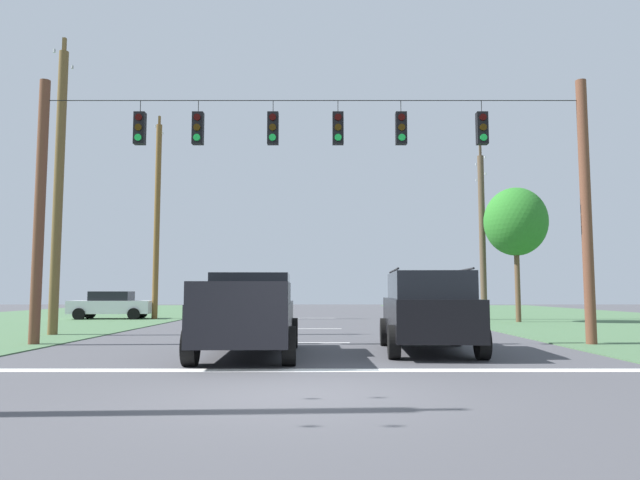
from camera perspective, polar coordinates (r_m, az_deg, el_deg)
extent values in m
plane|color=#47474C|center=(8.82, -2.74, -14.92)|extent=(120.00, 120.00, 0.00)
cube|color=white|center=(11.27, -2.17, -12.77)|extent=(13.33, 0.45, 0.01)
cube|color=white|center=(17.23, -1.49, -10.13)|extent=(2.50, 0.15, 0.01)
cube|color=white|center=(23.68, -1.14, -8.77)|extent=(2.50, 0.15, 0.01)
cube|color=white|center=(33.07, -0.88, -7.75)|extent=(2.50, 0.15, 0.01)
cylinder|color=brown|center=(18.44, -26.26, 2.70)|extent=(0.30, 0.30, 7.70)
cylinder|color=brown|center=(18.26, 24.64, 2.71)|extent=(0.30, 0.30, 7.70)
cylinder|color=black|center=(17.34, -0.92, 13.66)|extent=(15.76, 0.02, 0.02)
cylinder|color=black|center=(18.06, -17.59, 12.52)|extent=(0.02, 0.02, 0.36)
cube|color=black|center=(17.88, -17.65, 10.51)|extent=(0.32, 0.24, 0.95)
cylinder|color=#310503|center=(17.83, -17.76, 11.54)|extent=(0.20, 0.04, 0.20)
cylinder|color=#352203|center=(17.75, -17.79, 10.62)|extent=(0.20, 0.04, 0.20)
cylinder|color=green|center=(17.67, -17.81, 9.68)|extent=(0.20, 0.04, 0.20)
cylinder|color=black|center=(17.64, -12.18, 12.82)|extent=(0.02, 0.02, 0.36)
cube|color=black|center=(17.45, -12.22, 10.77)|extent=(0.32, 0.24, 0.95)
cylinder|color=#310503|center=(17.40, -12.30, 11.83)|extent=(0.20, 0.04, 0.20)
cylinder|color=#352203|center=(17.32, -12.32, 10.88)|extent=(0.20, 0.04, 0.20)
cylinder|color=green|center=(17.24, -12.34, 9.92)|extent=(0.20, 0.04, 0.20)
cylinder|color=black|center=(17.33, -4.89, 13.05)|extent=(0.02, 0.02, 0.36)
cube|color=black|center=(17.14, -4.90, 10.97)|extent=(0.32, 0.24, 0.95)
cylinder|color=#310503|center=(17.09, -4.94, 12.05)|extent=(0.20, 0.04, 0.20)
cylinder|color=#352203|center=(17.00, -4.94, 11.08)|extent=(0.20, 0.04, 0.20)
cylinder|color=green|center=(16.92, -4.95, 10.11)|extent=(0.20, 0.04, 0.20)
cylinder|color=black|center=(17.28, 1.57, 13.08)|extent=(0.02, 0.02, 0.36)
cube|color=black|center=(17.09, 1.57, 10.99)|extent=(0.32, 0.24, 0.95)
cylinder|color=#310503|center=(17.04, 1.59, 12.08)|extent=(0.20, 0.04, 0.20)
cylinder|color=#352203|center=(16.95, 1.59, 11.11)|extent=(0.20, 0.04, 0.20)
cylinder|color=green|center=(16.87, 1.59, 10.13)|extent=(0.20, 0.04, 0.20)
cylinder|color=black|center=(17.44, 7.79, 12.96)|extent=(0.02, 0.02, 0.36)
cube|color=black|center=(17.25, 7.82, 10.89)|extent=(0.32, 0.24, 0.95)
cylinder|color=#310503|center=(17.20, 7.88, 11.96)|extent=(0.20, 0.04, 0.20)
cylinder|color=#352203|center=(17.11, 7.89, 11.00)|extent=(0.20, 0.04, 0.20)
cylinder|color=green|center=(17.03, 7.90, 10.03)|extent=(0.20, 0.04, 0.20)
cylinder|color=black|center=(17.91, 15.49, 12.61)|extent=(0.02, 0.02, 0.36)
cube|color=black|center=(17.73, 15.54, 10.59)|extent=(0.32, 0.24, 0.95)
cylinder|color=#310503|center=(17.68, 15.64, 11.63)|extent=(0.20, 0.04, 0.20)
cylinder|color=#352203|center=(17.59, 15.66, 10.70)|extent=(0.20, 0.04, 0.20)
cylinder|color=green|center=(17.52, 15.69, 9.75)|extent=(0.20, 0.04, 0.20)
cube|color=black|center=(13.79, -7.31, -7.91)|extent=(2.16, 5.46, 0.85)
cube|color=black|center=(14.41, -7.03, -4.71)|extent=(1.90, 1.95, 0.70)
cube|color=black|center=(12.56, -12.15, -5.15)|extent=(0.17, 2.38, 0.45)
cube|color=black|center=(12.36, -3.51, -5.25)|extent=(0.17, 2.38, 0.45)
cube|color=black|center=(11.13, -8.56, -5.22)|extent=(1.96, 0.16, 0.45)
cylinder|color=black|center=(15.75, -10.36, -9.07)|extent=(0.30, 0.81, 0.80)
cylinder|color=black|center=(15.59, -2.98, -9.19)|extent=(0.30, 0.81, 0.80)
cylinder|color=black|center=(12.14, -12.94, -10.21)|extent=(0.30, 0.81, 0.80)
cylinder|color=black|center=(11.93, -3.31, -10.43)|extent=(0.30, 0.81, 0.80)
cube|color=black|center=(14.84, 10.40, -7.56)|extent=(2.19, 4.89, 0.95)
cube|color=black|center=(14.68, 10.43, -4.46)|extent=(1.96, 3.29, 0.65)
cylinder|color=black|center=(14.60, 7.09, -3.03)|extent=(0.19, 2.72, 0.05)
cylinder|color=black|center=(14.82, 13.67, -2.95)|extent=(0.19, 2.72, 0.05)
cylinder|color=black|center=(16.39, 6.24, -9.04)|extent=(0.30, 0.77, 0.76)
cylinder|color=black|center=(16.63, 13.04, -8.88)|extent=(0.30, 0.77, 0.76)
cylinder|color=black|center=(13.15, 7.12, -9.99)|extent=(0.30, 0.77, 0.76)
cylinder|color=black|center=(13.43, 15.56, -9.74)|extent=(0.30, 0.77, 0.76)
cube|color=silver|center=(33.64, -20.19, -6.25)|extent=(4.43, 2.13, 0.70)
cube|color=black|center=(33.63, -20.16, -5.23)|extent=(2.22, 1.78, 0.50)
cylinder|color=black|center=(33.20, -23.00, -6.78)|extent=(0.66, 0.27, 0.64)
cylinder|color=black|center=(34.92, -22.08, -6.72)|extent=(0.66, 0.27, 0.64)
cylinder|color=black|center=(32.43, -18.20, -6.98)|extent=(0.66, 0.27, 0.64)
cylinder|color=black|center=(34.18, -17.50, -6.90)|extent=(0.66, 0.27, 0.64)
cylinder|color=brown|center=(32.25, 15.57, 0.30)|extent=(0.34, 0.34, 8.91)
cube|color=brown|center=(32.87, 15.39, 7.35)|extent=(0.12, 0.12, 2.14)
cylinder|color=#B2B7BC|center=(33.70, 15.00, 7.24)|extent=(0.08, 0.08, 0.12)
cylinder|color=#B2B7BC|center=(32.10, 15.80, 7.88)|extent=(0.08, 0.08, 0.12)
cube|color=brown|center=(32.69, 15.43, 5.81)|extent=(0.12, 0.12, 2.22)
cylinder|color=#B2B7BC|center=(33.55, 15.02, 5.73)|extent=(0.08, 0.08, 0.12)
cylinder|color=#B2B7BC|center=(31.88, 15.86, 6.32)|extent=(0.08, 0.08, 0.12)
cylinder|color=brown|center=(22.31, -24.73, 4.51)|extent=(0.33, 0.33, 10.12)
cube|color=brown|center=(23.51, -24.28, 15.78)|extent=(0.12, 0.12, 1.82)
cylinder|color=#B2B7BC|center=(24.18, -23.54, 15.47)|extent=(0.08, 0.08, 0.12)
cylinder|color=#B2B7BC|center=(22.94, -25.04, 16.67)|extent=(0.08, 0.08, 0.12)
cylinder|color=brown|center=(33.11, -16.08, 1.87)|extent=(0.32, 0.32, 10.86)
cube|color=brown|center=(34.07, -15.87, 10.29)|extent=(0.12, 0.12, 1.82)
cylinder|color=#B2B7BC|center=(34.78, -15.54, 10.17)|extent=(0.08, 0.08, 0.12)
cylinder|color=#B2B7BC|center=(33.43, -16.20, 10.81)|extent=(0.08, 0.08, 0.12)
cylinder|color=brown|center=(30.01, 18.76, -3.88)|extent=(0.26, 0.26, 4.05)
ellipsoid|color=#297225|center=(30.21, 18.59, 1.73)|extent=(3.10, 3.10, 3.39)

